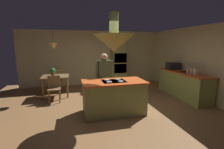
{
  "coord_description": "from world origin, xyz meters",
  "views": [
    {
      "loc": [
        -1.13,
        -4.44,
        1.92
      ],
      "look_at": [
        0.1,
        0.4,
        1.0
      ],
      "focal_mm": 26.31,
      "sensor_mm": 36.0,
      "label": 1
    }
  ],
  "objects_px": {
    "dining_table": "(56,79)",
    "microwave_on_counter": "(173,66)",
    "canister_flour": "(196,72)",
    "cup_on_table": "(59,76)",
    "potted_plant_on_table": "(53,72)",
    "person_at_island": "(104,76)",
    "kitchen_island": "(114,97)",
    "chair_facing_island": "(54,87)",
    "canister_tea": "(188,70)",
    "canister_sugar": "(192,71)",
    "chair_by_back_wall": "(57,79)",
    "oven_tower": "(119,63)"
  },
  "relations": [
    {
      "from": "dining_table",
      "to": "person_at_island",
      "type": "height_order",
      "value": "person_at_island"
    },
    {
      "from": "kitchen_island",
      "to": "potted_plant_on_table",
      "type": "bearing_deg",
      "value": 130.44
    },
    {
      "from": "potted_plant_on_table",
      "to": "oven_tower",
      "type": "bearing_deg",
      "value": 21.78
    },
    {
      "from": "chair_facing_island",
      "to": "microwave_on_counter",
      "type": "height_order",
      "value": "microwave_on_counter"
    },
    {
      "from": "person_at_island",
      "to": "canister_sugar",
      "type": "bearing_deg",
      "value": -6.09
    },
    {
      "from": "kitchen_island",
      "to": "potted_plant_on_table",
      "type": "distance_m",
      "value": 2.79
    },
    {
      "from": "canister_flour",
      "to": "cup_on_table",
      "type": "bearing_deg",
      "value": 159.16
    },
    {
      "from": "dining_table",
      "to": "canister_flour",
      "type": "bearing_deg",
      "value": -22.41
    },
    {
      "from": "kitchen_island",
      "to": "dining_table",
      "type": "xyz_separation_m",
      "value": [
        -1.7,
        2.1,
        0.18
      ]
    },
    {
      "from": "kitchen_island",
      "to": "chair_facing_island",
      "type": "height_order",
      "value": "kitchen_island"
    },
    {
      "from": "cup_on_table",
      "to": "canister_sugar",
      "type": "distance_m",
      "value": 4.64
    },
    {
      "from": "chair_by_back_wall",
      "to": "canister_tea",
      "type": "height_order",
      "value": "canister_tea"
    },
    {
      "from": "canister_sugar",
      "to": "canister_tea",
      "type": "distance_m",
      "value": 0.18
    },
    {
      "from": "chair_by_back_wall",
      "to": "microwave_on_counter",
      "type": "relative_size",
      "value": 1.89
    },
    {
      "from": "kitchen_island",
      "to": "person_at_island",
      "type": "bearing_deg",
      "value": 99.05
    },
    {
      "from": "cup_on_table",
      "to": "chair_facing_island",
      "type": "bearing_deg",
      "value": -109.45
    },
    {
      "from": "dining_table",
      "to": "chair_facing_island",
      "type": "height_order",
      "value": "chair_facing_island"
    },
    {
      "from": "chair_facing_island",
      "to": "chair_by_back_wall",
      "type": "distance_m",
      "value": 1.25
    },
    {
      "from": "dining_table",
      "to": "canister_flour",
      "type": "distance_m",
      "value": 4.93
    },
    {
      "from": "chair_facing_island",
      "to": "potted_plant_on_table",
      "type": "bearing_deg",
      "value": 97.65
    },
    {
      "from": "dining_table",
      "to": "chair_facing_island",
      "type": "relative_size",
      "value": 1.11
    },
    {
      "from": "kitchen_island",
      "to": "oven_tower",
      "type": "distance_m",
      "value": 3.48
    },
    {
      "from": "cup_on_table",
      "to": "canister_sugar",
      "type": "bearing_deg",
      "value": -18.76
    },
    {
      "from": "microwave_on_counter",
      "to": "potted_plant_on_table",
      "type": "bearing_deg",
      "value": 172.55
    },
    {
      "from": "microwave_on_counter",
      "to": "canister_sugar",
      "type": "bearing_deg",
      "value": -90.0
    },
    {
      "from": "dining_table",
      "to": "canister_tea",
      "type": "height_order",
      "value": "canister_tea"
    },
    {
      "from": "cup_on_table",
      "to": "canister_flour",
      "type": "bearing_deg",
      "value": -20.84
    },
    {
      "from": "kitchen_island",
      "to": "potted_plant_on_table",
      "type": "relative_size",
      "value": 5.73
    },
    {
      "from": "canister_tea",
      "to": "oven_tower",
      "type": "bearing_deg",
      "value": 123.24
    },
    {
      "from": "person_at_island",
      "to": "canister_sugar",
      "type": "distance_m",
      "value": 2.97
    },
    {
      "from": "cup_on_table",
      "to": "canister_flour",
      "type": "xyz_separation_m",
      "value": [
        4.39,
        -1.67,
        0.23
      ]
    },
    {
      "from": "dining_table",
      "to": "chair_facing_island",
      "type": "bearing_deg",
      "value": -90.0
    },
    {
      "from": "oven_tower",
      "to": "potted_plant_on_table",
      "type": "height_order",
      "value": "oven_tower"
    },
    {
      "from": "kitchen_island",
      "to": "cup_on_table",
      "type": "height_order",
      "value": "kitchen_island"
    },
    {
      "from": "oven_tower",
      "to": "dining_table",
      "type": "bearing_deg",
      "value": -157.79
    },
    {
      "from": "oven_tower",
      "to": "canister_sugar",
      "type": "height_order",
      "value": "oven_tower"
    },
    {
      "from": "potted_plant_on_table",
      "to": "canister_flour",
      "type": "bearing_deg",
      "value": -21.96
    },
    {
      "from": "microwave_on_counter",
      "to": "canister_flour",
      "type": "bearing_deg",
      "value": -90.0
    },
    {
      "from": "dining_table",
      "to": "microwave_on_counter",
      "type": "height_order",
      "value": "microwave_on_counter"
    },
    {
      "from": "canister_tea",
      "to": "potted_plant_on_table",
      "type": "bearing_deg",
      "value": 161.98
    },
    {
      "from": "cup_on_table",
      "to": "canister_tea",
      "type": "height_order",
      "value": "canister_tea"
    },
    {
      "from": "cup_on_table",
      "to": "dining_table",
      "type": "bearing_deg",
      "value": 126.56
    },
    {
      "from": "chair_facing_island",
      "to": "canister_tea",
      "type": "relative_size",
      "value": 4.49
    },
    {
      "from": "canister_tea",
      "to": "kitchen_island",
      "type": "bearing_deg",
      "value": -168.31
    },
    {
      "from": "chair_facing_island",
      "to": "canister_tea",
      "type": "distance_m",
      "value": 4.66
    },
    {
      "from": "person_at_island",
      "to": "canister_tea",
      "type": "height_order",
      "value": "person_at_island"
    },
    {
      "from": "dining_table",
      "to": "cup_on_table",
      "type": "distance_m",
      "value": 0.3
    },
    {
      "from": "kitchen_island",
      "to": "microwave_on_counter",
      "type": "distance_m",
      "value": 3.26
    },
    {
      "from": "chair_by_back_wall",
      "to": "microwave_on_counter",
      "type": "height_order",
      "value": "microwave_on_counter"
    },
    {
      "from": "oven_tower",
      "to": "chair_by_back_wall",
      "type": "height_order",
      "value": "oven_tower"
    }
  ]
}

